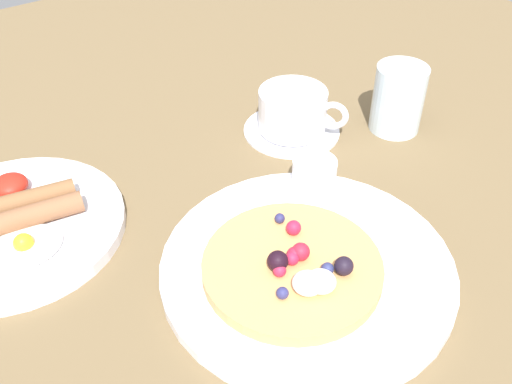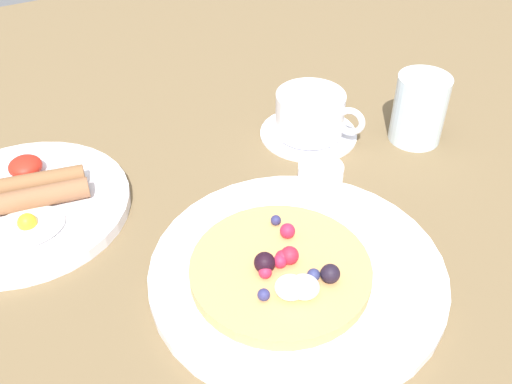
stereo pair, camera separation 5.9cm
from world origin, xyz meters
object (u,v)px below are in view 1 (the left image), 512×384
syrup_ramekin (314,171)px  water_glass (398,99)px  pancake_plate (307,267)px  coffee_saucer (292,129)px  coffee_cup (294,109)px  breakfast_plate (14,227)px

syrup_ramekin → water_glass: size_ratio=0.57×
pancake_plate → coffee_saucer: 24.78cm
coffee_cup → water_glass: water_glass is taller
breakfast_plate → coffee_saucer: bearing=-2.9°
breakfast_plate → syrup_ramekin: bearing=-23.0°
coffee_cup → breakfast_plate: bearing=176.9°
breakfast_plate → water_glass: (47.20, -8.86, 3.69)cm
syrup_ramekin → coffee_cup: (5.55, 10.87, 0.65)cm
syrup_ramekin → breakfast_plate: bearing=157.0°
pancake_plate → coffee_cup: size_ratio=2.74×
syrup_ramekin → water_glass: water_glass is taller
breakfast_plate → water_glass: size_ratio=2.63×
coffee_cup → water_glass: 13.46cm
breakfast_plate → coffee_cup: (35.71, -1.92, 2.69)cm
breakfast_plate → coffee_cup: size_ratio=2.20×
pancake_plate → water_glass: size_ratio=3.28×
water_glass → breakfast_plate: bearing=169.4°
pancake_plate → water_glass: 29.14cm
pancake_plate → water_glass: (25.62, 13.36, 3.76)cm
syrup_ramekin → breakfast_plate: 32.82cm
pancake_plate → coffee_saucer: (14.05, 20.41, -0.31)cm
pancake_plate → breakfast_plate: breakfast_plate is taller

